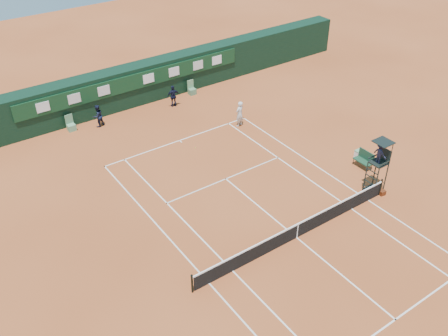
# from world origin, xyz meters

# --- Properties ---
(ground) EXTENTS (90.00, 90.00, 0.00)m
(ground) POSITION_xyz_m (0.00, 0.00, 0.00)
(ground) COLOR #AF5429
(ground) RESTS_ON ground
(court_lines) EXTENTS (11.05, 23.85, 0.01)m
(court_lines) POSITION_xyz_m (0.00, 0.00, 0.01)
(court_lines) COLOR white
(court_lines) RESTS_ON ground
(tennis_net) EXTENTS (12.90, 0.10, 1.10)m
(tennis_net) POSITION_xyz_m (0.00, 0.00, 0.51)
(tennis_net) COLOR black
(tennis_net) RESTS_ON ground
(back_wall) EXTENTS (40.00, 1.65, 3.00)m
(back_wall) POSITION_xyz_m (0.00, 18.74, 1.51)
(back_wall) COLOR black
(back_wall) RESTS_ON ground
(linesman_chair_left) EXTENTS (0.55, 0.50, 1.15)m
(linesman_chair_left) POSITION_xyz_m (-5.50, 17.48, 0.32)
(linesman_chair_left) COLOR #63976B
(linesman_chair_left) RESTS_ON ground
(linesman_chair_right) EXTENTS (0.55, 0.50, 1.15)m
(linesman_chair_right) POSITION_xyz_m (4.50, 17.48, 0.32)
(linesman_chair_right) COLOR #54815B
(linesman_chair_right) RESTS_ON ground
(umpire_chair) EXTENTS (0.96, 0.95, 3.42)m
(umpire_chair) POSITION_xyz_m (6.31, 0.41, 2.46)
(umpire_chair) COLOR black
(umpire_chair) RESTS_ON ground
(player_bench) EXTENTS (0.56, 1.20, 1.10)m
(player_bench) POSITION_xyz_m (7.86, 2.52, 0.60)
(player_bench) COLOR #183D28
(player_bench) RESTS_ON ground
(tennis_bag) EXTENTS (0.44, 0.82, 0.29)m
(tennis_bag) POSITION_xyz_m (6.57, 0.15, 0.15)
(tennis_bag) COLOR black
(tennis_bag) RESTS_ON ground
(cooler) EXTENTS (0.57, 0.57, 0.65)m
(cooler) POSITION_xyz_m (8.30, 3.24, 0.33)
(cooler) COLOR silver
(cooler) RESTS_ON ground
(tennis_ball) EXTENTS (0.07, 0.07, 0.07)m
(tennis_ball) POSITION_xyz_m (0.36, 10.44, 0.03)
(tennis_ball) COLOR #C9DF34
(tennis_ball) RESTS_ON ground
(player) EXTENTS (0.79, 0.63, 1.90)m
(player) POSITION_xyz_m (4.56, 11.20, 0.95)
(player) COLOR silver
(player) RESTS_ON ground
(ball_kid_left) EXTENTS (0.96, 0.84, 1.65)m
(ball_kid_left) POSITION_xyz_m (-3.68, 16.89, 0.83)
(ball_kid_left) COLOR black
(ball_kid_left) RESTS_ON ground
(ball_kid_right) EXTENTS (1.05, 0.58, 1.71)m
(ball_kid_right) POSITION_xyz_m (2.25, 16.49, 0.85)
(ball_kid_right) COLOR black
(ball_kid_right) RESTS_ON ground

